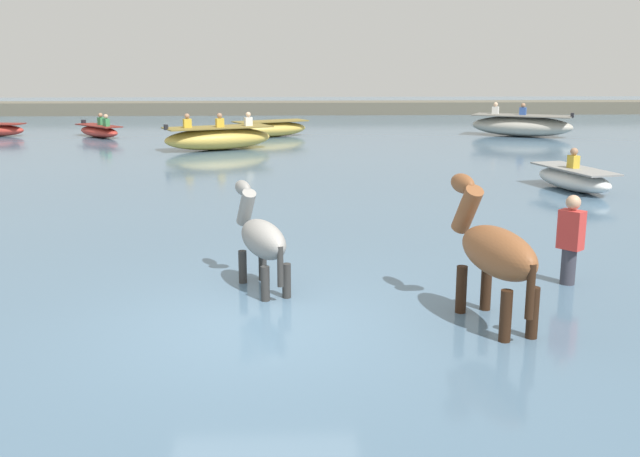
% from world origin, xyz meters
% --- Properties ---
extents(ground_plane, '(120.00, 120.00, 0.00)m').
position_xyz_m(ground_plane, '(0.00, 0.00, 0.00)').
color(ground_plane, '#84755B').
extents(water_surface, '(90.00, 90.00, 0.38)m').
position_xyz_m(water_surface, '(0.00, 10.00, 0.19)').
color(water_surface, slate).
rests_on(water_surface, ground).
extents(horse_lead_grey, '(0.90, 1.59, 1.76)m').
position_xyz_m(horse_lead_grey, '(-0.02, 1.40, 1.04)').
color(horse_lead_grey, gray).
rests_on(horse_lead_grey, ground).
extents(horse_trailing_chestnut, '(0.85, 1.87, 2.03)m').
position_xyz_m(horse_trailing_chestnut, '(2.72, -0.03, 1.20)').
color(horse_trailing_chestnut, brown).
rests_on(horse_trailing_chestnut, ground).
extents(boat_mid_channel, '(4.27, 3.20, 1.34)m').
position_xyz_m(boat_mid_channel, '(9.84, 21.45, 0.81)').
color(boat_mid_channel, '#B2AD9E').
rests_on(boat_mid_channel, water_surface).
extents(boat_near_starboard, '(3.28, 2.36, 0.65)m').
position_xyz_m(boat_near_starboard, '(-0.40, 21.68, 0.70)').
color(boat_near_starboard, gold).
rests_on(boat_near_starboard, water_surface).
extents(boat_distant_east, '(1.49, 2.67, 1.01)m').
position_xyz_m(boat_distant_east, '(7.13, 8.83, 0.65)').
color(boat_distant_east, silver).
rests_on(boat_distant_east, water_surface).
extents(boat_mid_outer, '(4.02, 2.80, 1.28)m').
position_xyz_m(boat_mid_outer, '(-2.10, 17.32, 0.78)').
color(boat_mid_outer, gold).
rests_on(boat_mid_outer, water_surface).
extents(boat_near_port, '(2.38, 2.52, 0.96)m').
position_xyz_m(boat_near_port, '(-7.33, 21.82, 0.64)').
color(boat_near_port, '#BC382D').
rests_on(boat_near_port, water_surface).
extents(person_wading_close, '(0.36, 0.37, 1.63)m').
position_xyz_m(person_wading_close, '(4.19, 1.43, 0.87)').
color(person_wading_close, '#383842').
rests_on(person_wading_close, ground).
extents(far_shoreline, '(80.00, 2.40, 1.08)m').
position_xyz_m(far_shoreline, '(0.00, 34.64, 0.54)').
color(far_shoreline, '#605B4C').
rests_on(far_shoreline, ground).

